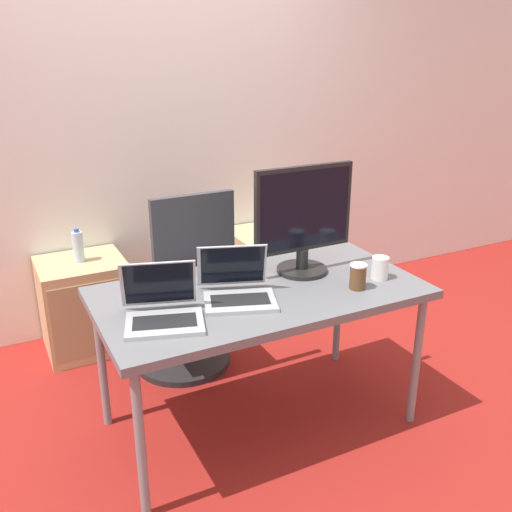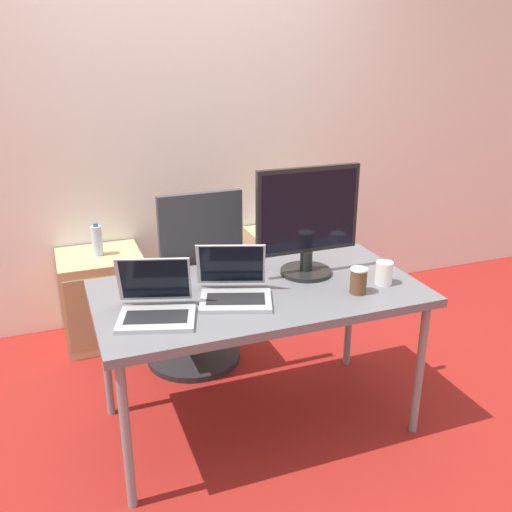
# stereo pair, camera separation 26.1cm
# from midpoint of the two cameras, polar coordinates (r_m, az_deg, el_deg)

# --- Properties ---
(ground_plane) EXTENTS (14.00, 14.00, 0.00)m
(ground_plane) POSITION_cam_midpoint_polar(r_m,az_deg,el_deg) (3.01, -2.23, -16.25)
(ground_plane) COLOR maroon
(wall_back) EXTENTS (10.00, 0.05, 2.60)m
(wall_back) POSITION_cam_midpoint_polar(r_m,az_deg,el_deg) (3.78, -11.79, 12.59)
(wall_back) COLOR white
(wall_back) RESTS_ON ground_plane
(desk) EXTENTS (1.50, 0.79, 0.73)m
(desk) POSITION_cam_midpoint_polar(r_m,az_deg,el_deg) (2.65, -2.44, -4.40)
(desk) COLOR slate
(desk) RESTS_ON ground_plane
(office_chair) EXTENTS (0.56, 0.56, 1.10)m
(office_chair) POSITION_cam_midpoint_polar(r_m,az_deg,el_deg) (3.27, -9.45, -4.76)
(office_chair) COLOR #232326
(office_chair) RESTS_ON ground_plane
(cabinet_left) EXTENTS (0.50, 0.46, 0.57)m
(cabinet_left) POSITION_cam_midpoint_polar(r_m,az_deg,el_deg) (3.70, -18.69, -4.71)
(cabinet_left) COLOR tan
(cabinet_left) RESTS_ON ground_plane
(cabinet_right) EXTENTS (0.50, 0.46, 0.57)m
(cabinet_right) POSITION_cam_midpoint_polar(r_m,az_deg,el_deg) (4.03, -0.68, -1.43)
(cabinet_right) COLOR tan
(cabinet_right) RESTS_ON ground_plane
(water_bottle) EXTENTS (0.06, 0.06, 0.20)m
(water_bottle) POSITION_cam_midpoint_polar(r_m,az_deg,el_deg) (3.56, -19.39, 0.86)
(water_bottle) COLOR silver
(water_bottle) RESTS_ON cabinet_left
(laptop_left) EXTENTS (0.37, 0.39, 0.23)m
(laptop_left) POSITION_cam_midpoint_polar(r_m,az_deg,el_deg) (2.52, -4.85, -3.36)
(laptop_left) COLOR #ADADB2
(laptop_left) RESTS_ON desk
(laptop_right) EXTENTS (0.37, 0.38, 0.23)m
(laptop_right) POSITION_cam_midpoint_polar(r_m,az_deg,el_deg) (2.38, -12.46, -5.32)
(laptop_right) COLOR #ADADB2
(laptop_right) RESTS_ON desk
(monitor) EXTENTS (0.52, 0.25, 0.53)m
(monitor) POSITION_cam_midpoint_polar(r_m,az_deg,el_deg) (2.74, 2.05, 3.55)
(monitor) COLOR black
(monitor) RESTS_ON desk
(coffee_cup_white) EXTENTS (0.08, 0.08, 0.11)m
(coffee_cup_white) POSITION_cam_midpoint_polar(r_m,az_deg,el_deg) (2.76, 9.68, -1.24)
(coffee_cup_white) COLOR white
(coffee_cup_white) RESTS_ON desk
(coffee_cup_brown) EXTENTS (0.08, 0.08, 0.12)m
(coffee_cup_brown) POSITION_cam_midpoint_polar(r_m,az_deg,el_deg) (2.63, 7.39, -2.09)
(coffee_cup_brown) COLOR brown
(coffee_cup_brown) RESTS_ON desk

